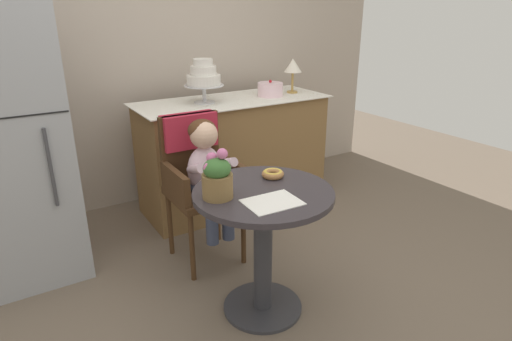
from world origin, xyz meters
TOP-DOWN VIEW (x-y plane):
  - ground_plane at (0.00, 0.00)m, footprint 8.00×8.00m
  - back_wall at (0.00, 1.85)m, footprint 4.80×0.10m
  - cafe_table at (0.00, 0.00)m, footprint 0.72×0.72m
  - wicker_chair at (-0.04, 0.73)m, footprint 0.42×0.45m
  - seated_child at (-0.04, 0.58)m, footprint 0.27×0.32m
  - paper_napkin at (-0.04, -0.14)m, footprint 0.27×0.21m
  - donut_front at (0.14, 0.13)m, footprint 0.12×0.12m
  - flower_vase at (-0.23, 0.05)m, footprint 0.15×0.15m
  - display_counter at (0.55, 1.30)m, footprint 1.56×0.62m
  - tiered_cake_stand at (0.30, 1.30)m, footprint 0.30×0.30m
  - round_layer_cake at (0.88, 1.26)m, footprint 0.21×0.21m
  - table_lamp at (1.12, 1.28)m, footprint 0.15×0.15m
  - refrigerator at (-1.05, 1.10)m, footprint 0.64×0.63m

SIDE VIEW (x-z plane):
  - ground_plane at x=0.00m, z-range 0.00..0.00m
  - display_counter at x=0.55m, z-range 0.00..0.90m
  - cafe_table at x=0.00m, z-range 0.15..0.87m
  - wicker_chair at x=-0.04m, z-range 0.16..1.12m
  - seated_child at x=-0.04m, z-range 0.31..1.04m
  - paper_napkin at x=-0.04m, z-range 0.72..0.72m
  - donut_front at x=0.14m, z-range 0.72..0.76m
  - flower_vase at x=-0.23m, z-range 0.70..0.95m
  - refrigerator at x=-1.05m, z-range 0.00..1.70m
  - round_layer_cake at x=0.88m, z-range 0.89..1.02m
  - tiered_cake_stand at x=0.30m, z-range 0.93..1.26m
  - table_lamp at x=1.12m, z-range 0.97..1.26m
  - back_wall at x=0.00m, z-range 0.00..2.70m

